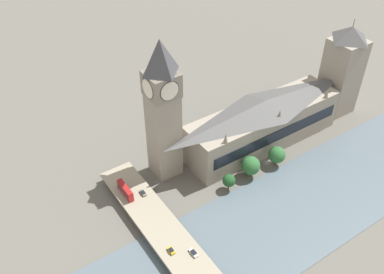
{
  "coord_description": "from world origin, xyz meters",
  "views": [
    {
      "loc": [
        -113.36,
        123.07,
        147.2
      ],
      "look_at": [
        18.15,
        34.44,
        20.06
      ],
      "focal_mm": 40.0,
      "sensor_mm": 36.0,
      "label": 1
    }
  ],
  "objects_px": {
    "clock_tower": "(163,107)",
    "car_northbound_mid": "(171,250)",
    "parliament_hall": "(264,122)",
    "car_northbound_lead": "(193,253)",
    "car_southbound_lead": "(143,193)",
    "double_decker_bus_lead": "(125,190)",
    "road_bridge": "(190,266)",
    "victoria_tower": "(342,70)"
  },
  "relations": [
    {
      "from": "double_decker_bus_lead",
      "to": "car_northbound_mid",
      "type": "relative_size",
      "value": 3.11
    },
    {
      "from": "parliament_hall",
      "to": "car_northbound_mid",
      "type": "height_order",
      "value": "parliament_hall"
    },
    {
      "from": "car_northbound_lead",
      "to": "parliament_hall",
      "type": "bearing_deg",
      "value": -60.02
    },
    {
      "from": "parliament_hall",
      "to": "road_bridge",
      "type": "relative_size",
      "value": 0.66
    },
    {
      "from": "clock_tower",
      "to": "car_northbound_lead",
      "type": "relative_size",
      "value": 15.09
    },
    {
      "from": "parliament_hall",
      "to": "car_northbound_lead",
      "type": "bearing_deg",
      "value": 119.98
    },
    {
      "from": "double_decker_bus_lead",
      "to": "clock_tower",
      "type": "bearing_deg",
      "value": -73.34
    },
    {
      "from": "road_bridge",
      "to": "clock_tower",
      "type": "bearing_deg",
      "value": -21.94
    },
    {
      "from": "victoria_tower",
      "to": "road_bridge",
      "type": "height_order",
      "value": "victoria_tower"
    },
    {
      "from": "parliament_hall",
      "to": "car_northbound_lead",
      "type": "relative_size",
      "value": 18.54
    },
    {
      "from": "clock_tower",
      "to": "car_northbound_lead",
      "type": "height_order",
      "value": "clock_tower"
    },
    {
      "from": "road_bridge",
      "to": "parliament_hall",
      "type": "bearing_deg",
      "value": -59.35
    },
    {
      "from": "clock_tower",
      "to": "car_northbound_mid",
      "type": "xyz_separation_m",
      "value": [
        -46.1,
        25.35,
        -33.12
      ]
    },
    {
      "from": "car_northbound_lead",
      "to": "car_southbound_lead",
      "type": "xyz_separation_m",
      "value": [
        39.96,
        0.84,
        0.03
      ]
    },
    {
      "from": "road_bridge",
      "to": "car_northbound_mid",
      "type": "relative_size",
      "value": 34.51
    },
    {
      "from": "victoria_tower",
      "to": "car_northbound_mid",
      "type": "distance_m",
      "value": 142.51
    },
    {
      "from": "double_decker_bus_lead",
      "to": "car_southbound_lead",
      "type": "xyz_separation_m",
      "value": [
        -4.23,
        -6.61,
        -2.06
      ]
    },
    {
      "from": "parliament_hall",
      "to": "double_decker_bus_lead",
      "type": "height_order",
      "value": "parliament_hall"
    },
    {
      "from": "car_northbound_mid",
      "to": "car_southbound_lead",
      "type": "bearing_deg",
      "value": -10.03
    },
    {
      "from": "parliament_hall",
      "to": "car_northbound_lead",
      "type": "height_order",
      "value": "parliament_hall"
    },
    {
      "from": "car_northbound_lead",
      "to": "car_southbound_lead",
      "type": "relative_size",
      "value": 1.12
    },
    {
      "from": "road_bridge",
      "to": "car_northbound_lead",
      "type": "bearing_deg",
      "value": -48.4
    },
    {
      "from": "victoria_tower",
      "to": "parliament_hall",
      "type": "bearing_deg",
      "value": 90.06
    },
    {
      "from": "parliament_hall",
      "to": "clock_tower",
      "type": "relative_size",
      "value": 1.23
    },
    {
      "from": "double_decker_bus_lead",
      "to": "car_northbound_lead",
      "type": "xyz_separation_m",
      "value": [
        -44.19,
        -7.46,
        -2.09
      ]
    },
    {
      "from": "victoria_tower",
      "to": "car_northbound_mid",
      "type": "bearing_deg",
      "value": 104.87
    },
    {
      "from": "parliament_hall",
      "to": "road_bridge",
      "type": "bearing_deg",
      "value": 120.65
    },
    {
      "from": "parliament_hall",
      "to": "clock_tower",
      "type": "distance_m",
      "value": 60.51
    },
    {
      "from": "car_northbound_lead",
      "to": "car_northbound_mid",
      "type": "bearing_deg",
      "value": 49.61
    },
    {
      "from": "clock_tower",
      "to": "parliament_hall",
      "type": "bearing_deg",
      "value": -100.42
    },
    {
      "from": "victoria_tower",
      "to": "car_northbound_mid",
      "type": "relative_size",
      "value": 14.7
    },
    {
      "from": "double_decker_bus_lead",
      "to": "car_southbound_lead",
      "type": "height_order",
      "value": "double_decker_bus_lead"
    },
    {
      "from": "double_decker_bus_lead",
      "to": "road_bridge",
      "type": "bearing_deg",
      "value": -175.62
    },
    {
      "from": "victoria_tower",
      "to": "double_decker_bus_lead",
      "type": "bearing_deg",
      "value": 89.1
    },
    {
      "from": "road_bridge",
      "to": "car_northbound_lead",
      "type": "distance_m",
      "value": 5.34
    },
    {
      "from": "car_northbound_mid",
      "to": "car_southbound_lead",
      "type": "distance_m",
      "value": 34.64
    },
    {
      "from": "parliament_hall",
      "to": "victoria_tower",
      "type": "height_order",
      "value": "victoria_tower"
    },
    {
      "from": "clock_tower",
      "to": "car_northbound_lead",
      "type": "bearing_deg",
      "value": 160.42
    },
    {
      "from": "parliament_hall",
      "to": "car_northbound_mid",
      "type": "distance_m",
      "value": 87.81
    },
    {
      "from": "double_decker_bus_lead",
      "to": "car_northbound_mid",
      "type": "distance_m",
      "value": 38.39
    },
    {
      "from": "road_bridge",
      "to": "car_southbound_lead",
      "type": "relative_size",
      "value": 31.49
    },
    {
      "from": "road_bridge",
      "to": "double_decker_bus_lead",
      "type": "relative_size",
      "value": 11.09
    }
  ]
}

